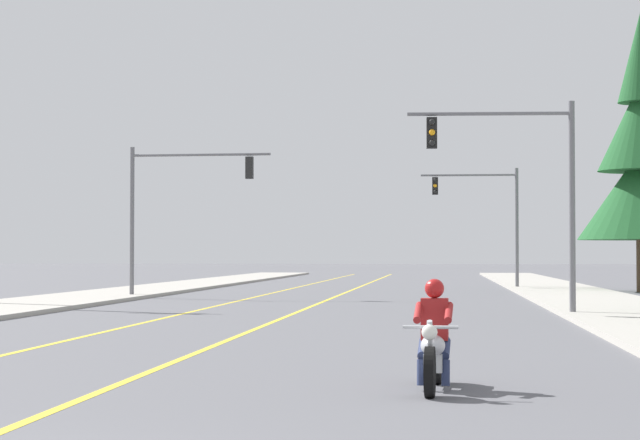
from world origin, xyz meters
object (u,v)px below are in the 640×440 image
(motorcycle_with_rider, at_px, (434,346))
(traffic_signal_mid_right, at_px, (489,209))
(traffic_signal_near_right, at_px, (524,174))
(traffic_signal_near_left, at_px, (173,196))

(motorcycle_with_rider, relative_size, traffic_signal_mid_right, 0.35)
(traffic_signal_near_right, relative_size, traffic_signal_mid_right, 1.00)
(traffic_signal_near_left, xyz_separation_m, traffic_signal_mid_right, (13.37, 13.30, -0.05))
(traffic_signal_near_right, height_order, traffic_signal_mid_right, same)
(motorcycle_with_rider, bearing_deg, traffic_signal_near_right, 82.26)
(traffic_signal_mid_right, bearing_deg, traffic_signal_near_left, -135.15)
(traffic_signal_near_left, relative_size, traffic_signal_mid_right, 1.00)
(traffic_signal_near_right, relative_size, traffic_signal_near_left, 1.00)
(traffic_signal_near_left, height_order, traffic_signal_mid_right, same)
(traffic_signal_near_right, bearing_deg, motorcycle_with_rider, -97.74)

